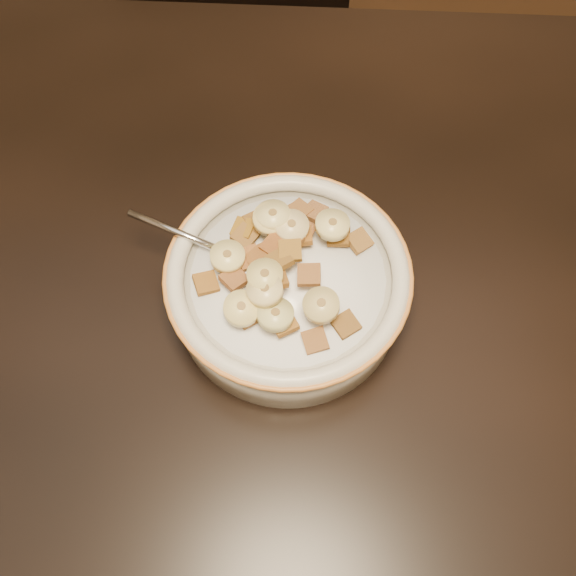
{
  "coord_description": "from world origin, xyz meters",
  "views": [
    {
      "loc": [
        0.24,
        -0.26,
        1.3
      ],
      "look_at": [
        0.23,
        0.02,
        0.78
      ],
      "focal_mm": 40.0,
      "sensor_mm": 36.0,
      "label": 1
    }
  ],
  "objects_px": {
    "table": "(59,321)",
    "spoon": "(253,263)",
    "chair": "(229,135)",
    "cereal_bowl": "(288,290)"
  },
  "relations": [
    {
      "from": "table",
      "to": "spoon",
      "type": "relative_size",
      "value": 27.51
    },
    {
      "from": "chair",
      "to": "spoon",
      "type": "distance_m",
      "value": 0.6
    },
    {
      "from": "cereal_bowl",
      "to": "spoon",
      "type": "height_order",
      "value": "spoon"
    },
    {
      "from": "chair",
      "to": "cereal_bowl",
      "type": "xyz_separation_m",
      "value": [
        0.13,
        -0.48,
        0.33
      ]
    },
    {
      "from": "table",
      "to": "chair",
      "type": "relative_size",
      "value": 1.58
    },
    {
      "from": "spoon",
      "to": "chair",
      "type": "bearing_deg",
      "value": -151.15
    },
    {
      "from": "cereal_bowl",
      "to": "spoon",
      "type": "bearing_deg",
      "value": 162.62
    },
    {
      "from": "spoon",
      "to": "table",
      "type": "bearing_deg",
      "value": -63.28
    },
    {
      "from": "table",
      "to": "spoon",
      "type": "distance_m",
      "value": 0.21
    },
    {
      "from": "table",
      "to": "chair",
      "type": "xyz_separation_m",
      "value": [
        0.1,
        0.5,
        -0.29
      ]
    }
  ]
}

